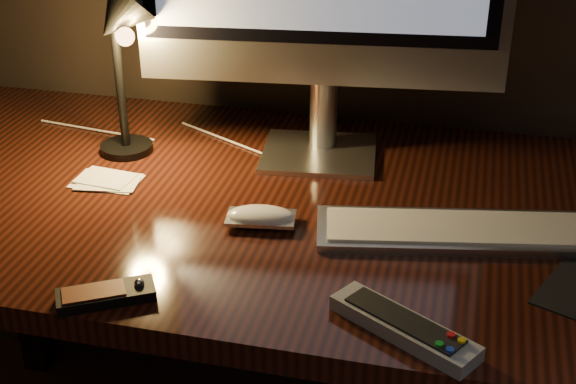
% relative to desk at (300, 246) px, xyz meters
% --- Properties ---
extents(desk, '(1.60, 0.75, 0.75)m').
position_rel_desk_xyz_m(desk, '(0.00, 0.00, 0.00)').
color(desk, '#35140C').
rests_on(desk, ground).
extents(keyboard, '(0.46, 0.21, 0.02)m').
position_rel_desk_xyz_m(keyboard, '(0.28, -0.12, 0.14)').
color(keyboard, silver).
rests_on(keyboard, desk).
extents(mouse, '(0.11, 0.07, 0.02)m').
position_rel_desk_xyz_m(mouse, '(-0.03, -0.16, 0.14)').
color(mouse, white).
rests_on(mouse, desk).
extents(media_remote, '(0.13, 0.11, 0.02)m').
position_rel_desk_xyz_m(media_remote, '(-0.17, -0.40, 0.14)').
color(media_remote, black).
rests_on(media_remote, desk).
extents(tv_remote, '(0.20, 0.15, 0.03)m').
position_rel_desk_xyz_m(tv_remote, '(0.22, -0.38, 0.14)').
color(tv_remote, gray).
rests_on(tv_remote, desk).
extents(papers, '(0.11, 0.08, 0.01)m').
position_rel_desk_xyz_m(papers, '(-0.32, -0.08, 0.13)').
color(papers, white).
rests_on(papers, desk).
extents(desk_lamp, '(0.17, 0.17, 0.32)m').
position_rel_desk_xyz_m(desk_lamp, '(-0.32, 0.02, 0.35)').
color(desk_lamp, black).
rests_on(desk_lamp, desk).
extents(cable, '(0.47, 0.17, 0.00)m').
position_rel_desk_xyz_m(cable, '(-0.31, 0.12, 0.13)').
color(cable, white).
rests_on(cable, desk).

